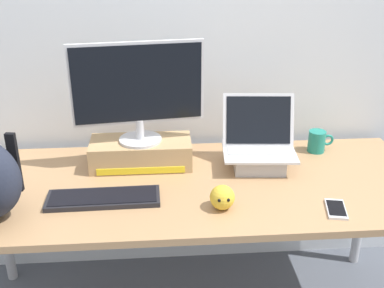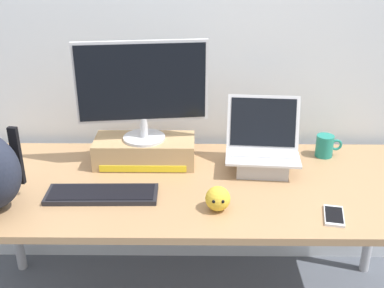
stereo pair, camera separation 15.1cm
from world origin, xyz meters
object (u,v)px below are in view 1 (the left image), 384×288
desktop_monitor (138,90)px  cell_phone (336,209)px  external_keyboard (103,198)px  plush_toy (222,197)px  coffee_mug (317,141)px  toner_box_yellow (141,153)px  open_laptop (259,153)px

desktop_monitor → cell_phone: (0.75, -0.44, -0.35)m
external_keyboard → plush_toy: size_ratio=4.64×
desktop_monitor → coffee_mug: 0.90m
coffee_mug → cell_phone: bearing=-99.7°
desktop_monitor → external_keyboard: bearing=-122.3°
desktop_monitor → plush_toy: desktop_monitor is taller
toner_box_yellow → open_laptop: open_laptop is taller
toner_box_yellow → coffee_mug: bearing=5.4°
cell_phone → toner_box_yellow: bearing=161.0°
desktop_monitor → open_laptop: size_ratio=1.68×
external_keyboard → desktop_monitor: bearing=63.7°
coffee_mug → desktop_monitor: bearing=-174.5°
plush_toy → desktop_monitor: bearing=128.7°
desktop_monitor → coffee_mug: (0.84, 0.08, -0.31)m
desktop_monitor → open_laptop: bearing=-12.8°
external_keyboard → coffee_mug: coffee_mug is taller
open_laptop → coffee_mug: bearing=27.7°
desktop_monitor → external_keyboard: desktop_monitor is taller
toner_box_yellow → cell_phone: 0.87m
external_keyboard → cell_phone: 0.90m
open_laptop → coffee_mug: 0.34m
toner_box_yellow → desktop_monitor: size_ratio=0.79×
cell_phone → external_keyboard: bearing=-177.2°
toner_box_yellow → coffee_mug: toner_box_yellow is taller
toner_box_yellow → cell_phone: bearing=-30.6°
coffee_mug → cell_phone: 0.53m
external_keyboard → plush_toy: 0.47m
desktop_monitor → external_keyboard: (-0.14, -0.30, -0.35)m
coffee_mug → cell_phone: coffee_mug is taller
open_laptop → desktop_monitor: bearing=178.9°
open_laptop → cell_phone: (0.22, -0.39, -0.06)m
desktop_monitor → coffee_mug: size_ratio=4.61×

